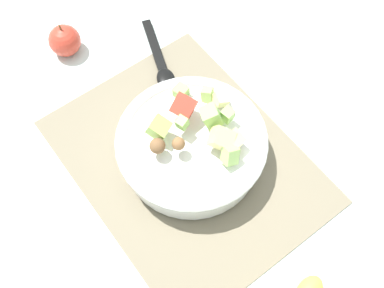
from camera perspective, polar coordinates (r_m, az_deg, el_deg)
The scene contains 5 objects.
ground_plane at distance 0.89m, azimuth -0.67°, elevation -2.04°, with size 2.40×2.40×0.00m, color silver.
placemat at distance 0.88m, azimuth -0.67°, elevation -1.95°, with size 0.47×0.36×0.01m, color #756B56.
salad_bowl at distance 0.85m, azimuth 0.03°, elevation -0.21°, with size 0.26×0.26×0.12m.
serving_spoon at distance 0.99m, azimuth -3.56°, elevation 9.01°, with size 0.19×0.09×0.01m.
whole_apple at distance 1.03m, azimuth -14.62°, elevation 11.59°, with size 0.06×0.06×0.08m.
Camera 1 is at (-0.32, 0.23, 0.79)m, focal length 45.79 mm.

